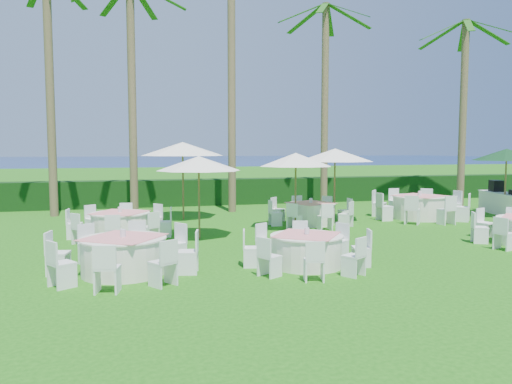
# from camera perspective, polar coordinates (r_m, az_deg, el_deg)

# --- Properties ---
(ground) EXTENTS (120.00, 120.00, 0.00)m
(ground) POSITION_cam_1_polar(r_m,az_deg,el_deg) (12.37, 8.58, -7.35)
(ground) COLOR #185A0F
(ground) RESTS_ON ground
(hedge) EXTENTS (34.00, 1.00, 1.20)m
(hedge) POSITION_cam_1_polar(r_m,az_deg,el_deg) (23.67, -3.04, 0.06)
(hedge) COLOR black
(hedge) RESTS_ON ground
(ocean) EXTENTS (260.00, 260.00, 0.00)m
(ocean) POSITION_cam_1_polar(r_m,az_deg,el_deg) (113.21, -12.48, 3.55)
(ocean) COLOR #081254
(ocean) RESTS_ON ground
(banquet_table_a) EXTENTS (3.13, 3.13, 0.95)m
(banquet_table_a) POSITION_cam_1_polar(r_m,az_deg,el_deg) (10.89, -14.91, -6.92)
(banquet_table_a) COLOR white
(banquet_table_a) RESTS_ON ground
(banquet_table_b) EXTENTS (2.85, 2.85, 0.88)m
(banquet_table_b) POSITION_cam_1_polar(r_m,az_deg,el_deg) (11.27, 5.81, -6.57)
(banquet_table_b) COLOR white
(banquet_table_b) RESTS_ON ground
(banquet_table_d) EXTENTS (3.03, 3.03, 0.92)m
(banquet_table_d) POSITION_cam_1_polar(r_m,az_deg,el_deg) (15.29, -15.25, -3.58)
(banquet_table_d) COLOR white
(banquet_table_d) RESTS_ON ground
(banquet_table_e) EXTENTS (2.98, 2.98, 0.91)m
(banquet_table_e) POSITION_cam_1_polar(r_m,az_deg,el_deg) (17.46, 6.27, -2.39)
(banquet_table_e) COLOR white
(banquet_table_e) RESTS_ON ground
(banquet_table_f) EXTENTS (3.50, 3.50, 1.05)m
(banquet_table_f) POSITION_cam_1_polar(r_m,az_deg,el_deg) (19.69, 18.18, -1.58)
(banquet_table_f) COLOR white
(banquet_table_f) RESTS_ON ground
(umbrella_a) EXTENTS (2.44, 2.44, 2.41)m
(umbrella_a) POSITION_cam_1_polar(r_m,az_deg,el_deg) (14.46, -6.56, 3.25)
(umbrella_a) COLOR brown
(umbrella_a) RESTS_ON ground
(umbrella_b) EXTENTS (2.40, 2.40, 2.49)m
(umbrella_b) POSITION_cam_1_polar(r_m,az_deg,el_deg) (16.09, 4.56, 3.70)
(umbrella_b) COLOR brown
(umbrella_b) RESTS_ON ground
(umbrella_c) EXTENTS (3.00, 3.00, 2.87)m
(umbrella_c) POSITION_cam_1_polar(r_m,az_deg,el_deg) (18.58, -8.38, 4.89)
(umbrella_c) COLOR brown
(umbrella_c) RESTS_ON ground
(umbrella_d) EXTENTS (2.80, 2.80, 2.63)m
(umbrella_d) POSITION_cam_1_polar(r_m,az_deg,el_deg) (18.00, 9.02, 4.19)
(umbrella_d) COLOR brown
(umbrella_d) RESTS_ON ground
(umbrella_green) EXTENTS (2.52, 2.52, 2.63)m
(umbrella_green) POSITION_cam_1_polar(r_m,az_deg,el_deg) (21.36, 26.72, 3.84)
(umbrella_green) COLOR brown
(umbrella_green) RESTS_ON ground
(buffet_table) EXTENTS (1.69, 3.81, 1.33)m
(buffet_table) POSITION_cam_1_polar(r_m,az_deg,el_deg) (21.93, 26.91, -1.22)
(buffet_table) COLOR white
(buffet_table) RESTS_ON ground
(palm_a) EXTENTS (4.40, 4.11, 9.39)m
(palm_a) POSITION_cam_1_polar(r_m,az_deg,el_deg) (20.99, -22.51, 11.53)
(palm_a) COLOR brown
(palm_a) RESTS_ON ground
(palm_b) EXTENTS (4.40, 3.97, 9.22)m
(palm_b) POSITION_cam_1_polar(r_m,az_deg,el_deg) (20.89, -14.00, 11.55)
(palm_b) COLOR brown
(palm_b) RESTS_ON ground
(palm_c) EXTENTS (4.37, 4.26, 12.29)m
(palm_c) POSITION_cam_1_polar(r_m,az_deg,el_deg) (21.09, -2.82, 15.93)
(palm_c) COLOR brown
(palm_c) RESTS_ON ground
(palm_d) EXTENTS (4.40, 3.96, 9.06)m
(palm_d) POSITION_cam_1_polar(r_m,az_deg,el_deg) (23.01, 7.88, 10.83)
(palm_d) COLOR brown
(palm_d) RESTS_ON ground
(palm_e) EXTENTS (4.40, 4.01, 8.28)m
(palm_e) POSITION_cam_1_polar(r_m,az_deg,el_deg) (24.29, 22.61, 9.24)
(palm_e) COLOR brown
(palm_e) RESTS_ON ground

